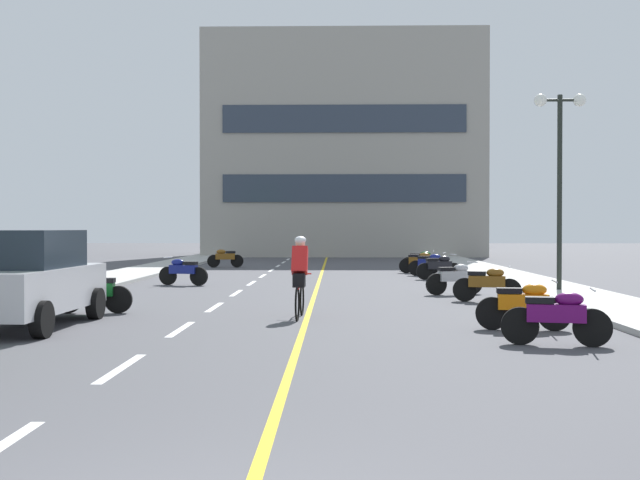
{
  "coord_description": "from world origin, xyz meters",
  "views": [
    {
      "loc": [
        0.86,
        -4.34,
        1.86
      ],
      "look_at": [
        0.37,
        18.74,
        1.51
      ],
      "focal_mm": 44.16,
      "sensor_mm": 36.0,
      "label": 1
    }
  ],
  "objects": [
    {
      "name": "ground_plane",
      "position": [
        0.0,
        21.0,
        0.0
      ],
      "size": [
        140.0,
        140.0,
        0.0
      ],
      "primitive_type": "plane",
      "color": "#47474C"
    },
    {
      "name": "curb_left",
      "position": [
        -7.2,
        24.0,
        0.06
      ],
      "size": [
        2.4,
        72.0,
        0.12
      ],
      "primitive_type": "cube",
      "color": "#A8A8A3",
      "rests_on": "ground"
    },
    {
      "name": "curb_right",
      "position": [
        7.2,
        24.0,
        0.06
      ],
      "size": [
        2.4,
        72.0,
        0.12
      ],
      "primitive_type": "cube",
      "color": "#A8A8A3",
      "rests_on": "ground"
    },
    {
      "name": "lane_dash_1",
      "position": [
        -2.0,
        6.0,
        0.0
      ],
      "size": [
        0.14,
        2.2,
        0.01
      ],
      "primitive_type": "cube",
      "color": "silver",
      "rests_on": "ground"
    },
    {
      "name": "lane_dash_2",
      "position": [
        -2.0,
        10.0,
        0.0
      ],
      "size": [
        0.14,
        2.2,
        0.01
      ],
      "primitive_type": "cube",
      "color": "silver",
      "rests_on": "ground"
    },
    {
      "name": "lane_dash_3",
      "position": [
        -2.0,
        14.0,
        0.0
      ],
      "size": [
        0.14,
        2.2,
        0.01
      ],
      "primitive_type": "cube",
      "color": "silver",
      "rests_on": "ground"
    },
    {
      "name": "lane_dash_4",
      "position": [
        -2.0,
        18.0,
        0.0
      ],
      "size": [
        0.14,
        2.2,
        0.01
      ],
      "primitive_type": "cube",
      "color": "silver",
      "rests_on": "ground"
    },
    {
      "name": "lane_dash_5",
      "position": [
        -2.0,
        22.0,
        0.0
      ],
      "size": [
        0.14,
        2.2,
        0.01
      ],
      "primitive_type": "cube",
      "color": "silver",
      "rests_on": "ground"
    },
    {
      "name": "lane_dash_6",
      "position": [
        -2.0,
        26.0,
        0.0
      ],
      "size": [
        0.14,
        2.2,
        0.01
      ],
      "primitive_type": "cube",
      "color": "silver",
      "rests_on": "ground"
    },
    {
      "name": "lane_dash_7",
      "position": [
        -2.0,
        30.0,
        0.0
      ],
      "size": [
        0.14,
        2.2,
        0.01
      ],
      "primitive_type": "cube",
      "color": "silver",
      "rests_on": "ground"
    },
    {
      "name": "lane_dash_8",
      "position": [
        -2.0,
        34.0,
        0.0
      ],
      "size": [
        0.14,
        2.2,
        0.01
      ],
      "primitive_type": "cube",
      "color": "silver",
      "rests_on": "ground"
    },
    {
      "name": "lane_dash_9",
      "position": [
        -2.0,
        38.0,
        0.0
      ],
      "size": [
        0.14,
        2.2,
        0.01
      ],
      "primitive_type": "cube",
      "color": "silver",
      "rests_on": "ground"
    },
    {
      "name": "lane_dash_10",
      "position": [
        -2.0,
        42.0,
        0.0
      ],
      "size": [
        0.14,
        2.2,
        0.01
      ],
      "primitive_type": "cube",
      "color": "silver",
      "rests_on": "ground"
    },
    {
      "name": "lane_dash_11",
      "position": [
        -2.0,
        46.0,
        0.0
      ],
      "size": [
        0.14,
        2.2,
        0.01
      ],
      "primitive_type": "cube",
      "color": "silver",
      "rests_on": "ground"
    },
    {
      "name": "centre_line_yellow",
      "position": [
        0.25,
        24.0,
        0.0
      ],
      "size": [
        0.12,
        66.0,
        0.01
      ],
      "primitive_type": "cube",
      "color": "gold",
      "rests_on": "ground"
    },
    {
      "name": "office_building",
      "position": [
        1.34,
        49.14,
        7.25
      ],
      "size": [
        18.17,
        8.4,
        14.51
      ],
      "color": "#9E998E",
      "rests_on": "ground"
    },
    {
      "name": "street_lamp_mid",
      "position": [
        7.17,
        18.02,
        4.12
      ],
      "size": [
        1.46,
        0.36,
        5.53
      ],
      "color": "black",
      "rests_on": "curb_right"
    },
    {
      "name": "parked_car_near",
      "position": [
        -4.93,
        10.18,
        0.92
      ],
      "size": [
        1.98,
        4.23,
        1.82
      ],
      "color": "black",
      "rests_on": "ground"
    },
    {
      "name": "motorcycle_2",
      "position": [
        4.33,
        8.1,
        0.47
      ],
      "size": [
        1.69,
        0.63,
        0.92
      ],
      "color": "black",
      "rests_on": "ground"
    },
    {
      "name": "motorcycle_3",
      "position": [
        4.26,
        9.97,
        0.47
      ],
      "size": [
        1.7,
        0.6,
        0.92
      ],
      "color": "black",
      "rests_on": "ground"
    },
    {
      "name": "motorcycle_4",
      "position": [
        -4.46,
        12.64,
        0.47
      ],
      "size": [
        1.7,
        0.6,
        0.92
      ],
      "color": "black",
      "rests_on": "ground"
    },
    {
      "name": "motorcycle_5",
      "position": [
        4.65,
        15.42,
        0.47
      ],
      "size": [
        1.67,
        0.69,
        0.92
      ],
      "color": "black",
      "rests_on": "ground"
    },
    {
      "name": "motorcycle_6",
      "position": [
        4.16,
        17.59,
        0.47
      ],
      "size": [
        1.65,
        0.76,
        0.92
      ],
      "color": "black",
      "rests_on": "ground"
    },
    {
      "name": "motorcycle_7",
      "position": [
        -4.12,
        21.0,
        0.47
      ],
      "size": [
        1.67,
        0.7,
        0.92
      ],
      "color": "black",
      "rests_on": "ground"
    },
    {
      "name": "motorcycle_8",
      "position": [
        4.57,
        24.06,
        0.47
      ],
      "size": [
        1.68,
        0.64,
        0.92
      ],
      "color": "black",
      "rests_on": "ground"
    },
    {
      "name": "motorcycle_9",
      "position": [
        4.49,
        26.07,
        0.47
      ],
      "size": [
        1.65,
        0.77,
        0.92
      ],
      "color": "black",
      "rests_on": "ground"
    },
    {
      "name": "motorcycle_10",
      "position": [
        4.29,
        27.9,
        0.47
      ],
      "size": [
        1.7,
        0.6,
        0.92
      ],
      "color": "black",
      "rests_on": "ground"
    },
    {
      "name": "motorcycle_11",
      "position": [
        4.5,
        29.53,
        0.47
      ],
      "size": [
        1.7,
        0.6,
        0.92
      ],
      "color": "black",
      "rests_on": "ground"
    },
    {
      "name": "motorcycle_12",
      "position": [
        -4.38,
        32.5,
        0.47
      ],
      "size": [
        1.7,
        0.6,
        0.92
      ],
      "color": "black",
      "rests_on": "ground"
    },
    {
      "name": "cyclist_rider",
      "position": [
        0.1,
        11.87,
        0.89
      ],
      "size": [
        0.42,
        1.77,
        1.71
      ],
      "color": "black",
      "rests_on": "ground"
    }
  ]
}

